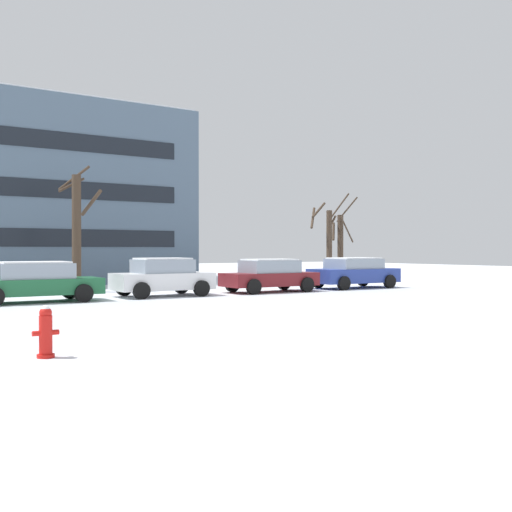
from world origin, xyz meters
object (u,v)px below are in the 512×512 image
object	(u,v)px
parked_car_green	(35,282)
parked_car_maroon	(270,275)
fire_hydrant	(46,331)
parked_car_blue	(354,272)
parked_car_white	(163,277)

from	to	relation	value
parked_car_green	parked_car_maroon	xyz separation A→B (m)	(9.76, -0.17, 0.00)
fire_hydrant	parked_car_blue	size ratio (longest dim) A/B	0.20
parked_car_maroon	fire_hydrant	bearing A→B (deg)	-137.44
parked_car_green	parked_car_blue	distance (m)	14.65
parked_car_green	parked_car_white	world-z (taller)	parked_car_white
parked_car_green	parked_car_maroon	world-z (taller)	parked_car_maroon
fire_hydrant	parked_car_maroon	distance (m)	16.40
parked_car_blue	parked_car_white	bearing A→B (deg)	178.29
parked_car_maroon	parked_car_blue	xyz separation A→B (m)	(4.88, 0.03, 0.02)
fire_hydrant	parked_car_blue	xyz separation A→B (m)	(16.96, 11.12, 0.30)
parked_car_green	parked_car_white	bearing A→B (deg)	1.77
parked_car_maroon	parked_car_blue	size ratio (longest dim) A/B	0.96
fire_hydrant	parked_car_green	size ratio (longest dim) A/B	0.20
parked_car_white	parked_car_maroon	xyz separation A→B (m)	(4.88, -0.32, -0.04)
parked_car_green	parked_car_maroon	size ratio (longest dim) A/B	1.07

